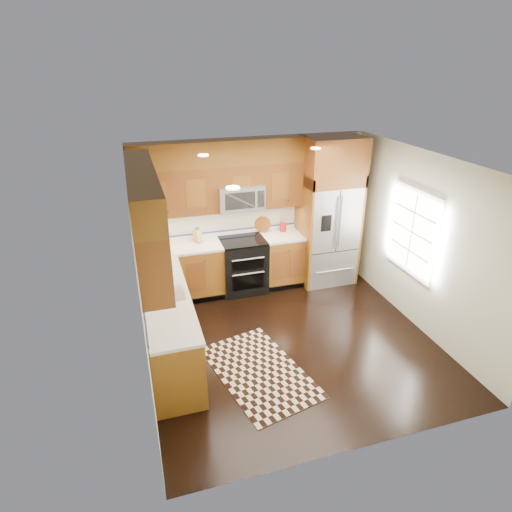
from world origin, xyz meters
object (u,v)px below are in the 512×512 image
object	(u,v)px
range	(243,265)
knife_block	(198,236)
rug	(259,371)
refrigerator	(329,212)
utensil_crock	(283,225)

from	to	relation	value
range	knife_block	world-z (taller)	knife_block
rug	knife_block	bearing A→B (deg)	85.28
refrigerator	knife_block	world-z (taller)	refrigerator
refrigerator	utensil_crock	xyz separation A→B (m)	(-0.75, 0.23, -0.25)
knife_block	range	bearing A→B (deg)	-12.69
refrigerator	utensil_crock	bearing A→B (deg)	162.81
range	utensil_crock	world-z (taller)	utensil_crock
rug	utensil_crock	distance (m)	2.87
rug	knife_block	world-z (taller)	knife_block
knife_block	utensil_crock	size ratio (longest dim) A/B	0.80
refrigerator	range	bearing A→B (deg)	178.60
range	utensil_crock	xyz separation A→B (m)	(0.80, 0.20, 0.59)
refrigerator	knife_block	xyz separation A→B (m)	(-2.29, 0.20, -0.26)
knife_block	refrigerator	bearing A→B (deg)	-5.10
knife_block	utensil_crock	xyz separation A→B (m)	(1.53, 0.03, 0.01)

